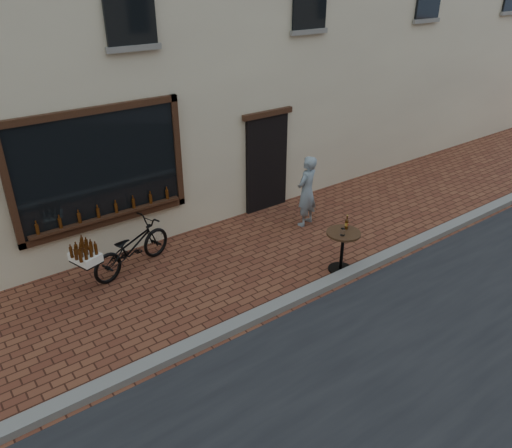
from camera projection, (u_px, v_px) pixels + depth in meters
ground at (301, 308)px, 8.38m from camera, size 90.00×90.00×0.00m
kerb at (293, 299)px, 8.49m from camera, size 90.00×0.25×0.12m
cargo_bicycle at (130, 247)px, 9.23m from camera, size 2.09×1.13×0.98m
bistro_table at (343, 243)px, 9.16m from camera, size 0.63×0.63×1.08m
pedestrian at (307, 191)px, 10.73m from camera, size 0.66×0.54×1.58m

